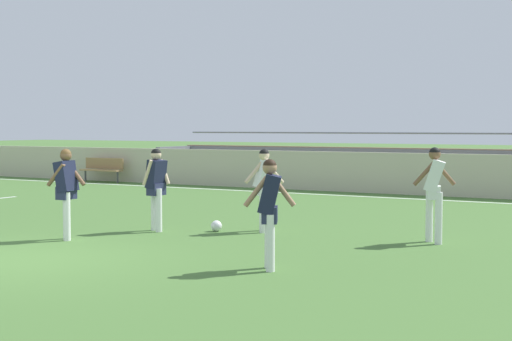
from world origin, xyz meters
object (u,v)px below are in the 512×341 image
object	(u,v)px
player_dark_pressing_high	(66,186)
player_dark_wide_right	(270,205)
player_white_dropping_back	(434,186)
bleacher_stand	(487,168)
bench_far_left	(103,168)
soccer_ball	(216,226)
player_dark_deep_cover	(156,182)
player_white_wide_left	(264,183)

from	to	relation	value
player_dark_pressing_high	player_dark_wide_right	xyz separation A→B (m)	(4.65, -0.74, -0.05)
player_dark_pressing_high	player_dark_wide_right	distance (m)	4.71
player_white_dropping_back	player_dark_wide_right	bearing A→B (deg)	-110.08
bleacher_stand	player_white_dropping_back	xyz separation A→B (m)	(1.60, -11.26, 0.27)
bench_far_left	soccer_ball	world-z (taller)	bench_far_left
player_dark_wide_right	soccer_ball	distance (m)	4.23
player_dark_deep_cover	player_dark_wide_right	size ratio (longest dim) A/B	1.02
bleacher_stand	player_white_wide_left	xyz separation A→B (m)	(-1.76, -11.46, 0.22)
player_white_wide_left	player_dark_pressing_high	xyz separation A→B (m)	(-2.64, -2.74, 0.03)
bleacher_stand	player_dark_wide_right	xyz separation A→B (m)	(0.25, -14.94, 0.20)
player_dark_deep_cover	soccer_ball	distance (m)	1.48
bleacher_stand	player_dark_deep_cover	distance (m)	12.99
bleacher_stand	player_dark_pressing_high	xyz separation A→B (m)	(-4.39, -14.20, 0.24)
player_white_wide_left	soccer_ball	size ratio (longest dim) A/B	7.45
player_white_wide_left	player_white_dropping_back	xyz separation A→B (m)	(3.35, 0.20, 0.05)
player_white_wide_left	player_dark_pressing_high	size ratio (longest dim) A/B	0.98
player_white_wide_left	player_dark_deep_cover	world-z (taller)	player_dark_deep_cover
player_white_wide_left	player_dark_deep_cover	distance (m)	2.14
player_white_dropping_back	soccer_ball	xyz separation A→B (m)	(-4.19, -0.65, -0.91)
soccer_ball	player_white_dropping_back	bearing A→B (deg)	8.85
player_dark_deep_cover	soccer_ball	xyz separation A→B (m)	(1.06, 0.55, -0.87)
bench_far_left	player_dark_deep_cover	bearing A→B (deg)	-44.73
player_dark_wide_right	player_dark_pressing_high	bearing A→B (deg)	170.94
bench_far_left	soccer_ball	size ratio (longest dim) A/B	8.18
bench_far_left	player_dark_wide_right	world-z (taller)	player_dark_wide_right
player_white_wide_left	soccer_ball	world-z (taller)	player_white_wide_left
player_dark_pressing_high	bench_far_left	bearing A→B (deg)	128.41
player_dark_pressing_high	player_white_wide_left	bearing A→B (deg)	46.08
bleacher_stand	player_white_dropping_back	size ratio (longest dim) A/B	14.19
player_white_wide_left	player_dark_pressing_high	distance (m)	3.80
player_dark_deep_cover	player_dark_pressing_high	distance (m)	1.89
bleacher_stand	soccer_ball	size ratio (longest dim) A/B	110.49
bench_far_left	player_dark_wide_right	distance (m)	18.45
bleacher_stand	player_dark_wide_right	size ratio (longest dim) A/B	15.08
bench_far_left	player_dark_deep_cover	xyz separation A→B (m)	(9.88, -9.78, 0.43)
player_white_wide_left	soccer_ball	distance (m)	1.28
player_dark_deep_cover	soccer_ball	world-z (taller)	player_dark_deep_cover
player_dark_deep_cover	player_dark_wide_right	distance (m)	4.62
bleacher_stand	bench_far_left	xyz separation A→B (m)	(-13.53, -2.68, -0.21)
bench_far_left	bleacher_stand	bearing A→B (deg)	11.20
bleacher_stand	soccer_ball	distance (m)	12.21
bench_far_left	player_dark_wide_right	size ratio (longest dim) A/B	1.12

